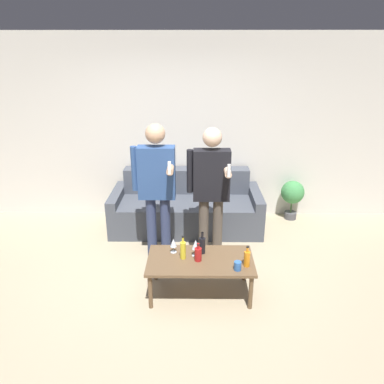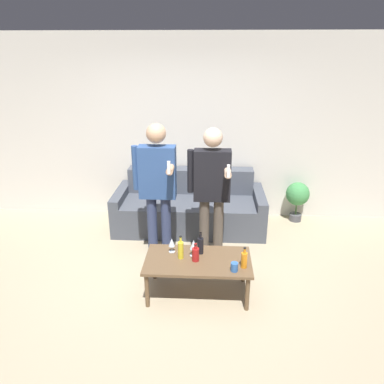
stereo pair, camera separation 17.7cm
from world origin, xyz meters
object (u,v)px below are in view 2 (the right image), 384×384
at_px(couch, 190,207).
at_px(bottle_orange, 200,245).
at_px(person_standing_left, 157,182).
at_px(person_standing_right, 212,186).
at_px(coffee_table, 198,263).

xyz_separation_m(couch, bottle_orange, (0.21, -1.50, 0.22)).
xyz_separation_m(person_standing_left, person_standing_right, (0.64, 0.00, -0.03)).
bearing_deg(person_standing_right, coffee_table, -100.03).
distance_m(coffee_table, person_standing_right, 0.95).
relative_size(coffee_table, bottle_orange, 4.48).
height_order(couch, coffee_table, couch).
bearing_deg(coffee_table, bottle_orange, 81.03).
relative_size(bottle_orange, person_standing_left, 0.15).
bearing_deg(couch, person_standing_left, -109.37).
bearing_deg(person_standing_left, couch, 70.63).
distance_m(couch, bottle_orange, 1.53).
height_order(bottle_orange, person_standing_right, person_standing_right).
distance_m(coffee_table, person_standing_left, 1.08).
xyz_separation_m(bottle_orange, person_standing_right, (0.11, 0.59, 0.46)).
bearing_deg(person_standing_right, bottle_orange, -100.26).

